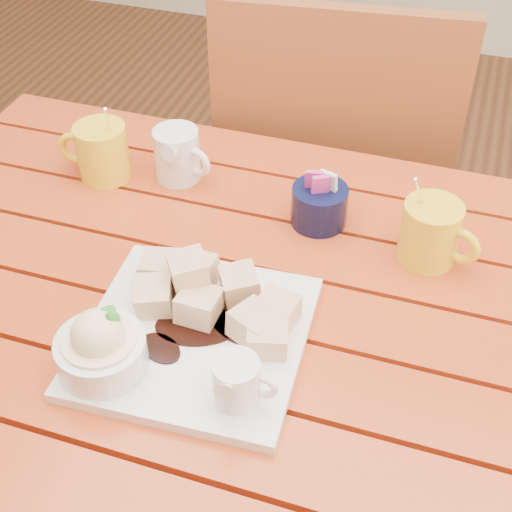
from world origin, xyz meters
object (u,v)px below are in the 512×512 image
(dessert_plate, at_px, (176,331))
(coffee_mug_right, at_px, (431,232))
(coffee_mug_left, at_px, (101,151))
(table, at_px, (248,346))
(chair_far, at_px, (333,179))

(dessert_plate, relative_size, coffee_mug_right, 2.10)
(coffee_mug_left, bearing_deg, table, -36.12)
(dessert_plate, distance_m, coffee_mug_right, 0.39)
(coffee_mug_right, relative_size, chair_far, 0.14)
(table, bearing_deg, dessert_plate, -113.92)
(coffee_mug_left, distance_m, chair_far, 0.57)
(table, bearing_deg, coffee_mug_left, 148.50)
(chair_far, bearing_deg, coffee_mug_right, 111.07)
(table, relative_size, dessert_plate, 4.08)
(table, distance_m, coffee_mug_left, 0.40)
(coffee_mug_left, bearing_deg, dessert_plate, -54.50)
(table, xyz_separation_m, coffee_mug_left, (-0.32, 0.19, 0.16))
(coffee_mug_left, xyz_separation_m, coffee_mug_right, (0.54, -0.04, -0.00))
(dessert_plate, relative_size, coffee_mug_left, 2.08)
(table, xyz_separation_m, chair_far, (-0.00, 0.59, -0.10))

